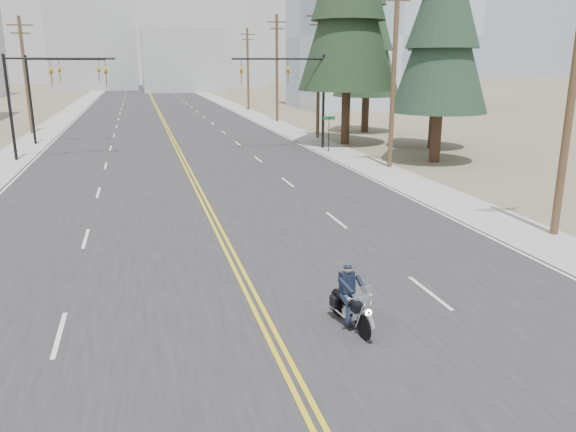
# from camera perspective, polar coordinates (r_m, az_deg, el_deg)

# --- Properties ---
(ground_plane) EXTENTS (400.00, 400.00, 0.00)m
(ground_plane) POSITION_cam_1_polar(r_m,az_deg,el_deg) (11.75, 1.41, -17.82)
(ground_plane) COLOR #776D56
(ground_plane) RESTS_ON ground
(road) EXTENTS (20.00, 200.00, 0.01)m
(road) POSITION_cam_1_polar(r_m,az_deg,el_deg) (79.75, -13.01, 10.31)
(road) COLOR #303033
(road) RESTS_ON ground
(sidewalk_left) EXTENTS (3.00, 200.00, 0.01)m
(sidewalk_left) POSITION_cam_1_polar(r_m,az_deg,el_deg) (80.18, -21.36, 9.69)
(sidewalk_left) COLOR #A5A5A0
(sidewalk_left) RESTS_ON ground
(sidewalk_right) EXTENTS (3.00, 200.00, 0.01)m
(sidewalk_right) POSITION_cam_1_polar(r_m,az_deg,el_deg) (80.97, -4.73, 10.71)
(sidewalk_right) COLOR #A5A5A0
(sidewalk_right) RESTS_ON ground
(traffic_mast_left) EXTENTS (7.10, 0.26, 7.00)m
(traffic_mast_left) POSITION_cam_1_polar(r_m,az_deg,el_deg) (41.93, -23.88, 12.01)
(traffic_mast_left) COLOR black
(traffic_mast_left) RESTS_ON ground
(traffic_mast_right) EXTENTS (7.10, 0.26, 7.00)m
(traffic_mast_right) POSITION_cam_1_polar(r_m,az_deg,el_deg) (43.11, 1.02, 13.33)
(traffic_mast_right) COLOR black
(traffic_mast_right) RESTS_ON ground
(traffic_mast_far) EXTENTS (6.10, 0.26, 7.00)m
(traffic_mast_far) POSITION_cam_1_polar(r_m,az_deg,el_deg) (49.89, -22.92, 12.36)
(traffic_mast_far) COLOR black
(traffic_mast_far) RESTS_ON ground
(street_sign) EXTENTS (0.90, 0.06, 2.62)m
(street_sign) POSITION_cam_1_polar(r_m,az_deg,el_deg) (41.97, 4.18, 8.95)
(street_sign) COLOR black
(street_sign) RESTS_ON ground
(utility_pole_a) EXTENTS (2.20, 0.30, 11.00)m
(utility_pole_a) POSITION_cam_1_polar(r_m,az_deg,el_deg) (23.20, 27.00, 11.98)
(utility_pole_a) COLOR brown
(utility_pole_a) RESTS_ON ground
(utility_pole_b) EXTENTS (2.20, 0.30, 11.50)m
(utility_pole_b) POSITION_cam_1_polar(r_m,az_deg,el_deg) (35.87, 10.72, 14.35)
(utility_pole_b) COLOR brown
(utility_pole_b) RESTS_ON ground
(utility_pole_c) EXTENTS (2.20, 0.30, 11.00)m
(utility_pole_c) POSITION_cam_1_polar(r_m,az_deg,el_deg) (49.85, 3.11, 14.49)
(utility_pole_c) COLOR brown
(utility_pole_c) RESTS_ON ground
(utility_pole_d) EXTENTS (2.20, 0.30, 11.50)m
(utility_pole_d) POSITION_cam_1_polar(r_m,az_deg,el_deg) (64.29, -1.13, 14.91)
(utility_pole_d) COLOR brown
(utility_pole_d) RESTS_ON ground
(utility_pole_e) EXTENTS (2.20, 0.30, 11.00)m
(utility_pole_e) POSITION_cam_1_polar(r_m,az_deg,el_deg) (80.90, -4.10, 14.78)
(utility_pole_e) COLOR brown
(utility_pole_e) RESTS_ON ground
(utility_pole_left) EXTENTS (2.20, 0.30, 10.50)m
(utility_pole_left) POSITION_cam_1_polar(r_m,az_deg,el_deg) (58.26, -25.13, 12.98)
(utility_pole_left) COLOR brown
(utility_pole_left) RESTS_ON ground
(glass_building) EXTENTS (24.00, 16.00, 20.00)m
(glass_building) POSITION_cam_1_polar(r_m,az_deg,el_deg) (86.80, 9.22, 17.48)
(glass_building) COLOR #9EB5CC
(glass_building) RESTS_ON ground
(haze_bldg_b) EXTENTS (18.00, 14.00, 14.00)m
(haze_bldg_b) POSITION_cam_1_polar(r_m,az_deg,el_deg) (134.88, -10.65, 15.30)
(haze_bldg_b) COLOR #ADB2B7
(haze_bldg_b) RESTS_ON ground
(haze_bldg_c) EXTENTS (16.00, 12.00, 18.00)m
(haze_bldg_c) POSITION_cam_1_polar(r_m,az_deg,el_deg) (126.90, 5.06, 16.41)
(haze_bldg_c) COLOR #B7BCC6
(haze_bldg_c) RESTS_ON ground
(haze_bldg_d) EXTENTS (20.00, 15.00, 26.00)m
(haze_bldg_d) POSITION_cam_1_polar(r_m,az_deg,el_deg) (149.87, -19.24, 17.01)
(haze_bldg_d) COLOR #ADB2B7
(haze_bldg_d) RESTS_ON ground
(haze_bldg_e) EXTENTS (14.00, 14.00, 12.00)m
(haze_bldg_e) POSITION_cam_1_polar(r_m,az_deg,el_deg) (161.85, -5.15, 15.10)
(haze_bldg_e) COLOR #B7BCC6
(haze_bldg_e) RESTS_ON ground
(motorcyclist) EXTENTS (1.10, 2.11, 1.58)m
(motorcyclist) POSITION_cam_1_polar(r_m,az_deg,el_deg) (14.14, 6.53, -8.28)
(motorcyclist) COLOR black
(motorcyclist) RESTS_ON ground
(conifer_near) EXTENTS (6.20, 6.20, 16.42)m
(conifer_near) POSITION_cam_1_polar(r_m,az_deg,el_deg) (38.67, 15.60, 19.23)
(conifer_near) COLOR #382619
(conifer_near) RESTS_ON ground
(conifer_mid) EXTENTS (6.15, 6.15, 16.40)m
(conifer_mid) POSITION_cam_1_polar(r_m,az_deg,el_deg) (45.29, 15.23, 18.59)
(conifer_mid) COLOR #382619
(conifer_mid) RESTS_ON ground
(conifer_far) EXTENTS (6.30, 6.30, 16.88)m
(conifer_far) POSITION_cam_1_polar(r_m,az_deg,el_deg) (54.82, 8.16, 18.57)
(conifer_far) COLOR #382619
(conifer_far) RESTS_ON ground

